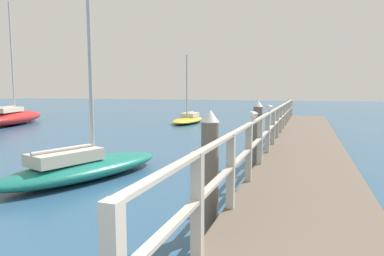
% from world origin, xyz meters
% --- Properties ---
extents(pier_deck, '(2.28, 24.46, 0.55)m').
position_xyz_m(pier_deck, '(0.00, 12.23, 0.27)').
color(pier_deck, brown).
rests_on(pier_deck, ground_plane).
extents(pier_railing, '(0.12, 22.98, 1.15)m').
position_xyz_m(pier_railing, '(-1.06, 12.23, 1.25)').
color(pier_railing, '#B2ADA3').
rests_on(pier_railing, pier_deck).
extents(dock_piling_near, '(0.29, 0.29, 2.04)m').
position_xyz_m(dock_piling_near, '(-1.44, 4.25, 1.03)').
color(dock_piling_near, '#6B6056').
rests_on(dock_piling_near, ground_plane).
extents(dock_piling_far, '(0.29, 0.29, 2.04)m').
position_xyz_m(dock_piling_far, '(-1.44, 9.63, 1.03)').
color(dock_piling_far, '#6B6056').
rests_on(dock_piling_far, ground_plane).
extents(seagull_foreground, '(0.20, 0.48, 0.21)m').
position_xyz_m(seagull_foreground, '(-1.06, 6.27, 1.83)').
color(seagull_foreground, white).
rests_on(seagull_foreground, pier_railing).
extents(seagull_background, '(0.21, 0.48, 0.21)m').
position_xyz_m(seagull_background, '(-1.06, 9.49, 1.83)').
color(seagull_background, white).
rests_on(seagull_background, pier_railing).
extents(boat_3, '(4.58, 7.72, 8.26)m').
position_xyz_m(boat_3, '(-19.07, 16.92, 0.51)').
color(boat_3, red).
rests_on(boat_3, ground_plane).
extents(boat_4, '(3.00, 5.15, 5.87)m').
position_xyz_m(boat_4, '(-5.55, 6.52, 0.34)').
color(boat_4, '#197266').
rests_on(boat_4, ground_plane).
extents(boat_6, '(2.00, 4.95, 4.81)m').
position_xyz_m(boat_6, '(-8.17, 22.12, 0.27)').
color(boat_6, gold).
rests_on(boat_6, ground_plane).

